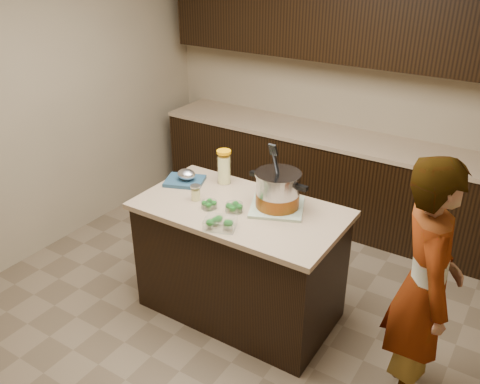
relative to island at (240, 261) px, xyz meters
The scene contains 13 objects.
ground_plane 0.45m from the island, ahead, with size 4.00×4.00×0.00m, color brown.
room_shell 1.26m from the island, ahead, with size 4.04×4.04×2.72m.
back_cabinets 1.81m from the island, 90.00° to the left, with size 3.60×0.63×2.33m.
island is the anchor object (origin of this frame).
dish_towel 0.53m from the island, 30.05° to the left, with size 0.36×0.36×0.02m, color #628358.
stock_pot 0.63m from the island, 30.01° to the left, with size 0.45×0.33×0.45m.
lemonade_pitcher 0.71m from the island, 139.45° to the left, with size 0.13×0.13×0.26m.
mason_jar 0.60m from the island, 167.34° to the right, with size 0.08×0.08×0.12m.
broccoli_tub_left 0.52m from the island, 144.97° to the right, with size 0.13×0.13×0.05m.
broccoli_tub_right 0.48m from the island, 92.49° to the right, with size 0.13×0.13×0.06m.
broccoli_tub_rect 0.57m from the island, 81.92° to the right, with size 0.24×0.20×0.07m.
blue_tray 0.75m from the island, 169.34° to the left, with size 0.35×0.32×0.11m.
person 1.36m from the island, ahead, with size 0.59×0.39×1.62m, color gray.
Camera 1 is at (1.67, -2.62, 2.59)m, focal length 38.00 mm.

